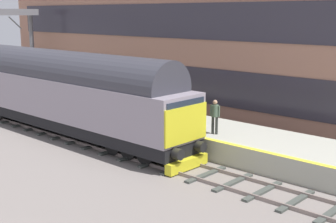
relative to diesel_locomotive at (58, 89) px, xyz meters
The scene contains 6 objects.
ground_plane 5.07m from the diesel_locomotive, 90.02° to the right, with size 140.00×140.00×0.00m, color gray.
track_main 5.04m from the diesel_locomotive, 90.02° to the right, with size 2.50×60.00×0.15m.
station_platform 6.03m from the diesel_locomotive, 50.82° to the right, with size 4.00×44.00×1.01m.
diesel_locomotive is the anchor object (origin of this frame).
platform_number_sign 7.56m from the diesel_locomotive, 74.53° to the right, with size 0.10×0.44×1.70m.
waiting_passenger 9.35m from the diesel_locomotive, 73.46° to the right, with size 0.40×0.50×1.64m.
Camera 1 is at (-14.56, -17.46, 6.64)m, focal length 49.61 mm.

